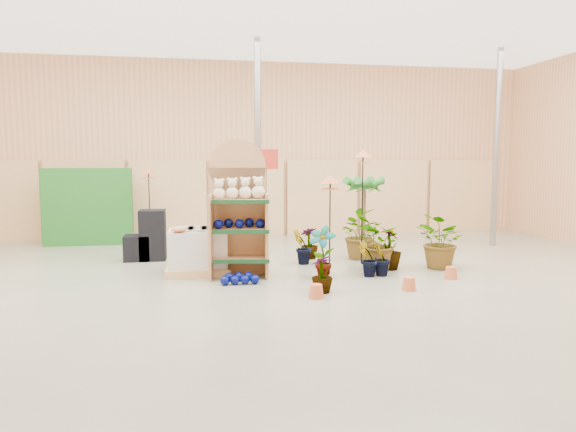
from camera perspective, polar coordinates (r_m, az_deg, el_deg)
name	(u,v)px	position (r m, az deg, el deg)	size (l,w,h in m)	color
room	(276,145)	(8.35, -1.35, 7.84)	(15.20, 12.10, 4.70)	gray
display_shelf	(239,214)	(8.80, -5.52, 0.27)	(1.06, 0.76, 2.34)	#A9784E
teddy_bears	(241,190)	(8.66, -5.29, 2.90)	(0.87, 0.23, 0.37)	beige
gazing_balls_shelf	(239,223)	(8.67, -5.44, -0.82)	(0.86, 0.29, 0.16)	#020A56
gazing_balls_floor	(239,279)	(8.37, -5.42, -6.94)	(0.63, 0.39, 0.15)	#020A56
pallet_stack	(198,251)	(9.14, -9.96, -3.88)	(1.10, 0.92, 0.81)	tan
charcoal_planters	(148,239)	(10.58, -15.33, -2.50)	(0.80, 0.50, 1.00)	black
trellis_stock	(88,207)	(12.85, -21.33, 0.97)	(2.00, 0.30, 1.80)	#216B21
offer_sign	(266,181)	(10.42, -2.48, 3.96)	(0.50, 0.08, 2.20)	gray
bird_table_front	(330,182)	(8.81, 4.71, 3.74)	(0.34, 0.34, 1.73)	black
bird_table_right	(363,158)	(9.77, 8.33, 6.40)	(0.34, 0.34, 2.17)	black
bird_table_back	(148,173)	(11.97, -15.24, 4.59)	(0.34, 0.34, 1.82)	black
palm	(364,184)	(11.00, 8.44, 3.54)	(0.70, 0.70, 1.73)	brown
potted_plant_0	(322,252)	(8.62, 3.84, -4.02)	(0.47, 0.32, 0.89)	#237423
potted_plant_1	(368,259)	(8.86, 8.84, -4.73)	(0.34, 0.27, 0.61)	#237423
potted_plant_2	(378,243)	(9.35, 10.02, -2.93)	(0.91, 0.79, 1.02)	#237423
potted_plant_3	(390,248)	(9.52, 11.25, -3.53)	(0.43, 0.43, 0.77)	#237423
potted_plant_5	(302,247)	(9.78, 1.56, -3.47)	(0.37, 0.30, 0.67)	#237423
potted_plant_6	(357,234)	(10.44, 7.70, -2.02)	(0.89, 0.77, 0.99)	#237423
potted_plant_7	(322,274)	(7.74, 3.81, -6.41)	(0.32, 0.32, 0.57)	#237423
potted_plant_9	(381,258)	(8.93, 10.32, -4.61)	(0.35, 0.28, 0.63)	#237423
potted_plant_10	(442,241)	(9.77, 16.76, -2.70)	(0.92, 0.79, 1.02)	#237423
potted_plant_11	(310,243)	(10.36, 2.41, -3.01)	(0.36, 0.36, 0.64)	#237423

